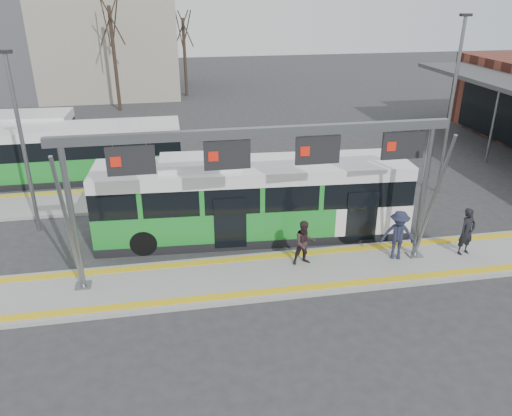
{
  "coord_description": "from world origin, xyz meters",
  "views": [
    {
      "loc": [
        -3.29,
        -14.82,
        9.44
      ],
      "look_at": [
        -0.08,
        3.0,
        1.35
      ],
      "focal_mm": 35.0,
      "sensor_mm": 36.0,
      "label": 1
    }
  ],
  "objects": [
    {
      "name": "passenger_a",
      "position": [
        7.39,
        0.11,
        1.07
      ],
      "size": [
        0.76,
        0.6,
        1.84
      ],
      "primitive_type": "imported",
      "rotation": [
        0.0,
        0.0,
        0.27
      ],
      "color": "black",
      "rests_on": "platform_main"
    },
    {
      "name": "tactile_main",
      "position": [
        0.0,
        0.0,
        0.16
      ],
      "size": [
        22.0,
        2.65,
        0.02
      ],
      "color": "yellow",
      "rests_on": "platform_main"
    },
    {
      "name": "platform_main",
      "position": [
        0.0,
        0.0,
        0.07
      ],
      "size": [
        22.0,
        3.0,
        0.15
      ],
      "primitive_type": "cube",
      "color": "gray",
      "rests_on": "ground"
    },
    {
      "name": "hero_bus",
      "position": [
        -0.16,
        3.36,
        1.56
      ],
      "size": [
        12.51,
        3.34,
        3.4
      ],
      "rotation": [
        0.0,
        0.0,
        -0.06
      ],
      "color": "black",
      "rests_on": "ground"
    },
    {
      "name": "passenger_b",
      "position": [
        1.24,
        0.46,
        0.99
      ],
      "size": [
        0.88,
        0.71,
        1.68
      ],
      "primitive_type": "imported",
      "rotation": [
        0.0,
        0.0,
        0.1
      ],
      "color": "#2F1F23",
      "rests_on": "platform_main"
    },
    {
      "name": "platform_second",
      "position": [
        -4.0,
        8.0,
        0.07
      ],
      "size": [
        20.0,
        3.0,
        0.15
      ],
      "primitive_type": "cube",
      "color": "gray",
      "rests_on": "ground"
    },
    {
      "name": "lamp_east",
      "position": [
        9.79,
        6.35,
        4.41
      ],
      "size": [
        0.5,
        0.25,
        8.34
      ],
      "color": "slate",
      "rests_on": "ground"
    },
    {
      "name": "tactile_second",
      "position": [
        -4.0,
        9.15,
        0.16
      ],
      "size": [
        20.0,
        0.35,
        0.02
      ],
      "color": "yellow",
      "rests_on": "platform_second"
    },
    {
      "name": "ground",
      "position": [
        0.0,
        0.0,
        0.0
      ],
      "size": [
        120.0,
        120.0,
        0.0
      ],
      "primitive_type": "plane",
      "color": "#2D2D30",
      "rests_on": "ground"
    },
    {
      "name": "lamp_west",
      "position": [
        -8.94,
        5.33,
        3.89
      ],
      "size": [
        0.5,
        0.25,
        7.31
      ],
      "color": "slate",
      "rests_on": "ground"
    },
    {
      "name": "passenger_c",
      "position": [
        4.71,
        0.22,
        1.1
      ],
      "size": [
        1.41,
        1.12,
        1.9
      ],
      "primitive_type": "imported",
      "rotation": [
        0.0,
        0.0,
        -0.38
      ],
      "color": "#1F2238",
      "rests_on": "platform_main"
    },
    {
      "name": "bg_bus_green",
      "position": [
        -8.54,
        11.39,
        1.43
      ],
      "size": [
        11.62,
        2.48,
        2.9
      ],
      "rotation": [
        0.0,
        0.0,
        -0.0
      ],
      "color": "black",
      "rests_on": "ground"
    },
    {
      "name": "tree_left",
      "position": [
        -7.09,
        27.48,
        6.93
      ],
      "size": [
        1.4,
        1.4,
        9.14
      ],
      "color": "#382B21",
      "rests_on": "ground"
    },
    {
      "name": "tree_mid",
      "position": [
        -1.34,
        32.52,
        5.88
      ],
      "size": [
        1.4,
        1.4,
        7.76
      ],
      "color": "#382B21",
      "rests_on": "ground"
    },
    {
      "name": "gantry",
      "position": [
        -0.35,
        0.25,
        4.3
      ],
      "size": [
        13.0,
        1.68,
        5.2
      ],
      "color": "slate",
      "rests_on": "platform_main"
    }
  ]
}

